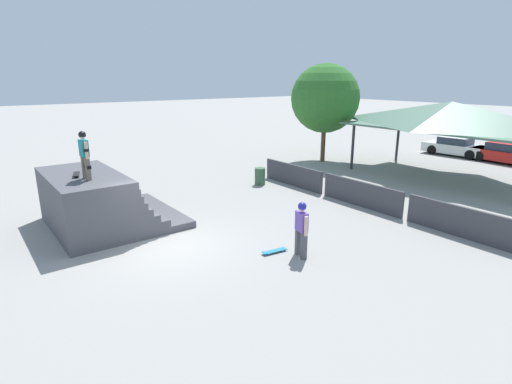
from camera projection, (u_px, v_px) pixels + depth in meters
ground_plane at (168, 247)px, 12.62m from camera, size 160.00×160.00×0.00m
quarter_pipe_ramp at (96, 203)px, 14.18m from camera, size 4.46×4.24×1.98m
skater_on_deck at (84, 152)px, 12.77m from camera, size 0.67×0.23×1.57m
skateboard_on_deck at (76, 174)px, 13.40m from camera, size 0.83×0.42×0.09m
bystander_walking at (302, 225)px, 11.71m from camera, size 0.67×0.34×1.70m
skateboard_on_ground at (274, 251)px, 12.21m from camera, size 0.30×0.84×0.09m
barrier_fence at (361, 194)px, 16.55m from camera, size 12.39×0.12×1.05m
pavilion_shelter at (451, 116)px, 20.47m from camera, size 10.29×5.18×4.01m
tree_beside_pavilion at (325, 99)px, 24.61m from camera, size 4.22×4.22×6.06m
trash_bin at (260, 176)px, 19.95m from camera, size 0.52×0.52×0.85m
parked_car_white at (456, 147)px, 27.44m from camera, size 4.28×1.95×1.27m
parked_car_red at (507, 154)px, 24.96m from camera, size 4.33×1.98×1.27m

